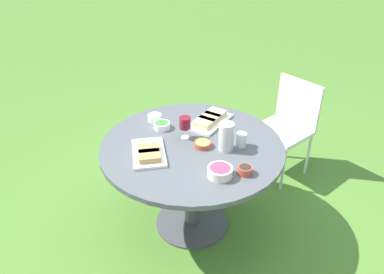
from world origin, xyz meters
TOP-DOWN VIEW (x-y plane):
  - ground_plane at (0.00, 0.00)m, footprint 40.00×40.00m
  - dining_table at (0.00, 0.00)m, footprint 1.29×1.29m
  - chair_near_right at (0.57, -1.00)m, footprint 0.59×0.58m
  - water_pitcher at (-0.10, -0.22)m, footprint 0.11×0.10m
  - wine_glass at (0.09, 0.03)m, footprint 0.08×0.08m
  - platter_bread_main at (-0.09, 0.31)m, footprint 0.36×0.22m
  - platter_charcuterie at (0.28, -0.19)m, footprint 0.42×0.41m
  - bowl_fries at (-0.04, -0.07)m, footprint 0.12×0.12m
  - bowl_salad at (0.26, 0.18)m, footprint 0.12×0.12m
  - bowl_olives at (-0.39, -0.26)m, footprint 0.09×0.09m
  - bowl_dip_red at (-0.39, -0.10)m, footprint 0.16×0.16m
  - bowl_dip_cream at (0.39, 0.22)m, footprint 0.11×0.11m
  - cup_water_near at (-0.08, -0.33)m, footprint 0.07×0.07m

SIDE VIEW (x-z plane):
  - ground_plane at x=0.00m, z-range 0.00..0.00m
  - chair_near_right at x=0.57m, z-range 0.08..0.97m
  - dining_table at x=0.00m, z-range 0.26..1.00m
  - bowl_fries at x=-0.04m, z-range 0.75..0.79m
  - platter_bread_main at x=-0.09m, z-range 0.74..0.80m
  - bowl_salad at x=0.26m, z-range 0.75..0.80m
  - bowl_dip_cream at x=0.39m, z-range 0.75..0.80m
  - platter_charcuterie at x=0.28m, z-range 0.74..0.81m
  - bowl_olives at x=-0.39m, z-range 0.75..0.80m
  - bowl_dip_red at x=-0.39m, z-range 0.75..0.81m
  - cup_water_near at x=-0.08m, z-range 0.75..0.85m
  - water_pitcher at x=-0.10m, z-range 0.75..0.95m
  - wine_glass at x=0.09m, z-range 0.78..0.95m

